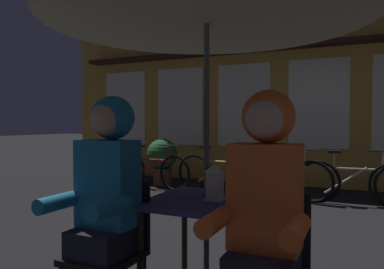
{
  "coord_description": "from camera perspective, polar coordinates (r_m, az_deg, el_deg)",
  "views": [
    {
      "loc": [
        0.89,
        -2.17,
        1.23
      ],
      "look_at": [
        0.0,
        -0.23,
        1.16
      ],
      "focal_mm": 33.94,
      "sensor_mm": 36.0,
      "label": 1
    }
  ],
  "objects": [
    {
      "name": "bicycle_third",
      "position": [
        6.07,
        13.7,
        -6.63
      ],
      "size": [
        1.67,
        0.31,
        0.84
      ],
      "color": "black",
      "rests_on": "ground_plane"
    },
    {
      "name": "person_right_hooded",
      "position": [
        1.83,
        11.28,
        -10.36
      ],
      "size": [
        0.45,
        0.56,
        1.4
      ],
      "color": "black",
      "rests_on": "ground_plane"
    },
    {
      "name": "bicycle_fourth",
      "position": [
        5.99,
        24.11,
        -6.84
      ],
      "size": [
        1.67,
        0.24,
        0.84
      ],
      "color": "black",
      "rests_on": "ground_plane"
    },
    {
      "name": "lantern",
      "position": [
        2.33,
        3.59,
        -7.36
      ],
      "size": [
        0.11,
        0.11,
        0.23
      ],
      "color": "white",
      "rests_on": "cafe_table"
    },
    {
      "name": "bicycle_second",
      "position": [
        6.52,
        4.25,
        -6.0
      ],
      "size": [
        1.68,
        0.19,
        0.84
      ],
      "color": "black",
      "rests_on": "ground_plane"
    },
    {
      "name": "chair_left",
      "position": [
        2.38,
        -12.52,
        -16.38
      ],
      "size": [
        0.4,
        0.4,
        0.87
      ],
      "color": "black",
      "rests_on": "ground_plane"
    },
    {
      "name": "shopfront_building",
      "position": [
        7.92,
        14.06,
        15.31
      ],
      "size": [
        10.0,
        0.93,
        6.2
      ],
      "color": "gold",
      "rests_on": "ground_plane"
    },
    {
      "name": "bicycle_nearest",
      "position": [
        6.88,
        -6.28,
        -5.59
      ],
      "size": [
        1.67,
        0.27,
        0.84
      ],
      "color": "black",
      "rests_on": "ground_plane"
    },
    {
      "name": "potted_plant",
      "position": [
        7.22,
        -4.71,
        -3.66
      ],
      "size": [
        0.6,
        0.6,
        0.92
      ],
      "color": "brown",
      "rests_on": "ground_plane"
    },
    {
      "name": "cafe_table",
      "position": [
        2.42,
        2.28,
        -12.38
      ],
      "size": [
        0.72,
        0.72,
        0.74
      ],
      "color": "navy",
      "rests_on": "ground_plane"
    },
    {
      "name": "person_left_hooded",
      "position": [
        2.25,
        -13.46,
        -8.09
      ],
      "size": [
        0.45,
        0.56,
        1.4
      ],
      "color": "black",
      "rests_on": "ground_plane"
    }
  ]
}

